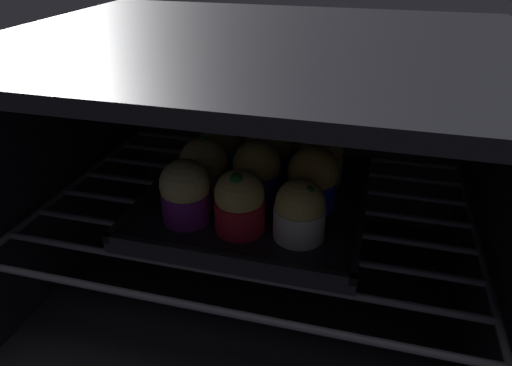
{
  "coord_description": "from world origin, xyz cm",
  "views": [
    {
      "loc": [
        13.25,
        -27.87,
        45.73
      ],
      "look_at": [
        0.0,
        21.76,
        17.45
      ],
      "focal_mm": 32.45,
      "sensor_mm": 36.0,
      "label": 1
    }
  ],
  "objects_px": {
    "muffin_row2_col1": "(267,149)",
    "baking_tray": "(256,202)",
    "muffin_row1_col1": "(255,171)",
    "muffin_row1_col2": "(313,178)",
    "muffin_row0_col0": "(185,192)",
    "muffin_row1_col0": "(204,166)",
    "muffin_row0_col1": "(242,203)",
    "muffin_row2_col2": "(321,156)",
    "muffin_row0_col2": "(300,211)",
    "muffin_row2_col0": "(221,146)"
  },
  "relations": [
    {
      "from": "muffin_row2_col1",
      "to": "baking_tray",
      "type": "bearing_deg",
      "value": -88.0
    },
    {
      "from": "muffin_row1_col1",
      "to": "muffin_row1_col2",
      "type": "height_order",
      "value": "muffin_row1_col2"
    },
    {
      "from": "muffin_row0_col0",
      "to": "muffin_row1_col2",
      "type": "bearing_deg",
      "value": 26.16
    },
    {
      "from": "muffin_row1_col1",
      "to": "muffin_row1_col0",
      "type": "bearing_deg",
      "value": -179.66
    },
    {
      "from": "muffin_row1_col1",
      "to": "muffin_row2_col1",
      "type": "height_order",
      "value": "muffin_row2_col1"
    },
    {
      "from": "baking_tray",
      "to": "muffin_row0_col0",
      "type": "xyz_separation_m",
      "value": [
        -0.07,
        -0.07,
        0.04
      ]
    },
    {
      "from": "muffin_row0_col1",
      "to": "muffin_row2_col2",
      "type": "xyz_separation_m",
      "value": [
        0.07,
        0.14,
        0.0
      ]
    },
    {
      "from": "muffin_row0_col0",
      "to": "baking_tray",
      "type": "bearing_deg",
      "value": 45.26
    },
    {
      "from": "muffin_row2_col2",
      "to": "muffin_row1_col2",
      "type": "bearing_deg",
      "value": -90.41
    },
    {
      "from": "muffin_row0_col0",
      "to": "muffin_row2_col2",
      "type": "height_order",
      "value": "same"
    },
    {
      "from": "baking_tray",
      "to": "muffin_row1_col0",
      "type": "height_order",
      "value": "muffin_row1_col0"
    },
    {
      "from": "muffin_row0_col2",
      "to": "muffin_row1_col0",
      "type": "relative_size",
      "value": 0.92
    },
    {
      "from": "muffin_row0_col2",
      "to": "muffin_row2_col2",
      "type": "relative_size",
      "value": 0.91
    },
    {
      "from": "muffin_row2_col0",
      "to": "muffin_row0_col0",
      "type": "bearing_deg",
      "value": -88.63
    },
    {
      "from": "muffin_row0_col2",
      "to": "muffin_row1_col1",
      "type": "distance_m",
      "value": 0.1
    },
    {
      "from": "muffin_row0_col0",
      "to": "muffin_row1_col0",
      "type": "xyz_separation_m",
      "value": [
        -0.0,
        0.07,
        -0.0
      ]
    },
    {
      "from": "muffin_row1_col0",
      "to": "muffin_row2_col0",
      "type": "relative_size",
      "value": 1.03
    },
    {
      "from": "muffin_row2_col0",
      "to": "muffin_row1_col2",
      "type": "bearing_deg",
      "value": -25.81
    },
    {
      "from": "muffin_row0_col0",
      "to": "muffin_row2_col0",
      "type": "xyz_separation_m",
      "value": [
        -0.0,
        0.14,
        -0.0
      ]
    },
    {
      "from": "muffin_row2_col1",
      "to": "muffin_row2_col2",
      "type": "bearing_deg",
      "value": 2.24
    },
    {
      "from": "muffin_row1_col2",
      "to": "muffin_row2_col0",
      "type": "distance_m",
      "value": 0.16
    },
    {
      "from": "muffin_row2_col2",
      "to": "muffin_row0_col2",
      "type": "bearing_deg",
      "value": -91.81
    },
    {
      "from": "baking_tray",
      "to": "muffin_row2_col2",
      "type": "distance_m",
      "value": 0.11
    },
    {
      "from": "baking_tray",
      "to": "muffin_row1_col2",
      "type": "xyz_separation_m",
      "value": [
        0.07,
        0.0,
        0.04
      ]
    },
    {
      "from": "muffin_row0_col0",
      "to": "muffin_row2_col0",
      "type": "distance_m",
      "value": 0.14
    },
    {
      "from": "muffin_row1_col0",
      "to": "muffin_row1_col1",
      "type": "distance_m",
      "value": 0.07
    },
    {
      "from": "baking_tray",
      "to": "muffin_row1_col0",
      "type": "bearing_deg",
      "value": 177.22
    },
    {
      "from": "muffin_row0_col0",
      "to": "muffin_row0_col2",
      "type": "relative_size",
      "value": 1.09
    },
    {
      "from": "muffin_row0_col2",
      "to": "muffin_row1_col1",
      "type": "relative_size",
      "value": 0.91
    },
    {
      "from": "muffin_row0_col0",
      "to": "muffin_row1_col1",
      "type": "bearing_deg",
      "value": 48.1
    },
    {
      "from": "muffin_row1_col0",
      "to": "muffin_row1_col1",
      "type": "relative_size",
      "value": 0.99
    },
    {
      "from": "muffin_row0_col0",
      "to": "muffin_row0_col1",
      "type": "distance_m",
      "value": 0.07
    },
    {
      "from": "muffin_row2_col1",
      "to": "muffin_row2_col2",
      "type": "xyz_separation_m",
      "value": [
        0.07,
        0.0,
        -0.0
      ]
    },
    {
      "from": "muffin_row0_col2",
      "to": "muffin_row2_col0",
      "type": "xyz_separation_m",
      "value": [
        -0.14,
        0.14,
        0.0
      ]
    },
    {
      "from": "muffin_row0_col2",
      "to": "muffin_row1_col2",
      "type": "xyz_separation_m",
      "value": [
        0.0,
        0.07,
        0.01
      ]
    },
    {
      "from": "muffin_row0_col2",
      "to": "muffin_row2_col0",
      "type": "bearing_deg",
      "value": 135.16
    },
    {
      "from": "muffin_row1_col0",
      "to": "muffin_row1_col2",
      "type": "height_order",
      "value": "muffin_row1_col2"
    },
    {
      "from": "muffin_row1_col2",
      "to": "muffin_row2_col0",
      "type": "height_order",
      "value": "muffin_row1_col2"
    },
    {
      "from": "muffin_row0_col0",
      "to": "muffin_row0_col2",
      "type": "height_order",
      "value": "muffin_row0_col0"
    },
    {
      "from": "muffin_row2_col0",
      "to": "muffin_row2_col2",
      "type": "height_order",
      "value": "muffin_row2_col2"
    },
    {
      "from": "muffin_row1_col1",
      "to": "muffin_row0_col2",
      "type": "bearing_deg",
      "value": -45.38
    },
    {
      "from": "muffin_row1_col2",
      "to": "muffin_row2_col1",
      "type": "distance_m",
      "value": 0.1
    },
    {
      "from": "muffin_row1_col0",
      "to": "muffin_row2_col0",
      "type": "xyz_separation_m",
      "value": [
        0.0,
        0.07,
        0.0
      ]
    },
    {
      "from": "muffin_row0_col0",
      "to": "muffin_row2_col0",
      "type": "relative_size",
      "value": 1.04
    },
    {
      "from": "muffin_row1_col0",
      "to": "muffin_row1_col2",
      "type": "distance_m",
      "value": 0.14
    },
    {
      "from": "muffin_row1_col1",
      "to": "muffin_row2_col0",
      "type": "bearing_deg",
      "value": 135.74
    },
    {
      "from": "muffin_row0_col0",
      "to": "muffin_row0_col1",
      "type": "bearing_deg",
      "value": -3.33
    },
    {
      "from": "muffin_row1_col1",
      "to": "muffin_row1_col2",
      "type": "relative_size",
      "value": 0.97
    },
    {
      "from": "muffin_row1_col2",
      "to": "muffin_row1_col0",
      "type": "bearing_deg",
      "value": 178.89
    },
    {
      "from": "muffin_row2_col1",
      "to": "muffin_row0_col1",
      "type": "bearing_deg",
      "value": -87.91
    }
  ]
}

